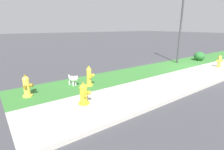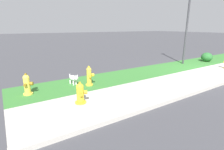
{
  "view_description": "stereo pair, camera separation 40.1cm",
  "coord_description": "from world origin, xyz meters",
  "px_view_note": "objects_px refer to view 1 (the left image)",
  "views": [
    {
      "loc": [
        -9.18,
        -4.02,
        2.21
      ],
      "look_at": [
        -5.35,
        1.21,
        0.4
      ],
      "focal_mm": 28.0,
      "sensor_mm": 36.0,
      "label": 1
    },
    {
      "loc": [
        -8.85,
        -4.25,
        2.21
      ],
      "look_at": [
        -5.35,
        1.21,
        0.4
      ],
      "focal_mm": 28.0,
      "sensor_mm": 36.0,
      "label": 2
    }
  ],
  "objects_px": {
    "fire_hydrant_far_end": "(89,77)",
    "shrub_bush_far_verge": "(199,56)",
    "fire_hydrant_across_street": "(84,94)",
    "street_lamp": "(182,16)",
    "fire_hydrant_near_corner": "(27,86)",
    "fire_hydrant_at_driveway": "(219,61)",
    "small_white_dog": "(73,79)"
  },
  "relations": [
    {
      "from": "small_white_dog",
      "to": "fire_hydrant_across_street",
      "type": "bearing_deg",
      "value": -27.42
    },
    {
      "from": "fire_hydrant_far_end",
      "to": "shrub_bush_far_verge",
      "type": "distance_m",
      "value": 8.52
    },
    {
      "from": "fire_hydrant_across_street",
      "to": "street_lamp",
      "type": "distance_m",
      "value": 8.19
    },
    {
      "from": "fire_hydrant_at_driveway",
      "to": "street_lamp",
      "type": "bearing_deg",
      "value": 154.22
    },
    {
      "from": "fire_hydrant_far_end",
      "to": "fire_hydrant_across_street",
      "type": "bearing_deg",
      "value": -21.14
    },
    {
      "from": "shrub_bush_far_verge",
      "to": "street_lamp",
      "type": "bearing_deg",
      "value": 168.15
    },
    {
      "from": "fire_hydrant_far_end",
      "to": "shrub_bush_far_verge",
      "type": "relative_size",
      "value": 1.12
    },
    {
      "from": "fire_hydrant_near_corner",
      "to": "street_lamp",
      "type": "xyz_separation_m",
      "value": [
        8.77,
        0.37,
        2.44
      ]
    },
    {
      "from": "fire_hydrant_across_street",
      "to": "fire_hydrant_at_driveway",
      "type": "relative_size",
      "value": 0.98
    },
    {
      "from": "street_lamp",
      "to": "shrub_bush_far_verge",
      "type": "relative_size",
      "value": 6.09
    },
    {
      "from": "fire_hydrant_near_corner",
      "to": "shrub_bush_far_verge",
      "type": "distance_m",
      "value": 10.66
    },
    {
      "from": "fire_hydrant_at_driveway",
      "to": "small_white_dog",
      "type": "xyz_separation_m",
      "value": [
        -7.9,
        1.9,
        -0.07
      ]
    },
    {
      "from": "fire_hydrant_near_corner",
      "to": "shrub_bush_far_verge",
      "type": "xyz_separation_m",
      "value": [
        10.66,
        -0.03,
        -0.06
      ]
    },
    {
      "from": "fire_hydrant_far_end",
      "to": "small_white_dog",
      "type": "height_order",
      "value": "fire_hydrant_far_end"
    },
    {
      "from": "fire_hydrant_far_end",
      "to": "fire_hydrant_near_corner",
      "type": "relative_size",
      "value": 1.04
    },
    {
      "from": "fire_hydrant_near_corner",
      "to": "street_lamp",
      "type": "distance_m",
      "value": 9.11
    },
    {
      "from": "street_lamp",
      "to": "small_white_dog",
      "type": "bearing_deg",
      "value": -178.3
    },
    {
      "from": "fire_hydrant_far_end",
      "to": "street_lamp",
      "type": "distance_m",
      "value": 7.08
    },
    {
      "from": "fire_hydrant_near_corner",
      "to": "street_lamp",
      "type": "height_order",
      "value": "street_lamp"
    },
    {
      "from": "shrub_bush_far_verge",
      "to": "fire_hydrant_near_corner",
      "type": "bearing_deg",
      "value": 179.86
    },
    {
      "from": "fire_hydrant_near_corner",
      "to": "fire_hydrant_far_end",
      "type": "bearing_deg",
      "value": 111.15
    },
    {
      "from": "small_white_dog",
      "to": "street_lamp",
      "type": "distance_m",
      "value": 7.55
    },
    {
      "from": "fire_hydrant_at_driveway",
      "to": "fire_hydrant_far_end",
      "type": "distance_m",
      "value": 7.57
    },
    {
      "from": "fire_hydrant_across_street",
      "to": "fire_hydrant_near_corner",
      "type": "relative_size",
      "value": 0.91
    },
    {
      "from": "fire_hydrant_at_driveway",
      "to": "street_lamp",
      "type": "distance_m",
      "value": 3.34
    },
    {
      "from": "fire_hydrant_across_street",
      "to": "fire_hydrant_far_end",
      "type": "xyz_separation_m",
      "value": [
        0.93,
        1.35,
        0.06
      ]
    },
    {
      "from": "fire_hydrant_across_street",
      "to": "shrub_bush_far_verge",
      "type": "bearing_deg",
      "value": 116.76
    },
    {
      "from": "fire_hydrant_far_end",
      "to": "fire_hydrant_near_corner",
      "type": "height_order",
      "value": "fire_hydrant_far_end"
    },
    {
      "from": "fire_hydrant_across_street",
      "to": "street_lamp",
      "type": "bearing_deg",
      "value": 121.91
    },
    {
      "from": "fire_hydrant_far_end",
      "to": "shrub_bush_far_verge",
      "type": "bearing_deg",
      "value": 104.98
    },
    {
      "from": "fire_hydrant_far_end",
      "to": "street_lamp",
      "type": "bearing_deg",
      "value": 108.82
    },
    {
      "from": "fire_hydrant_across_street",
      "to": "shrub_bush_far_verge",
      "type": "relative_size",
      "value": 0.97
    }
  ]
}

